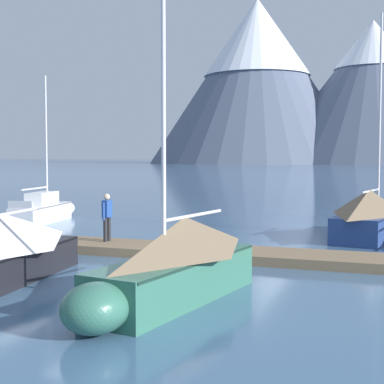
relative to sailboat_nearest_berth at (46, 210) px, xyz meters
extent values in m
plane|color=#426689|center=(10.07, -10.43, -0.59)|extent=(700.00, 700.00, 0.00)
cone|color=slate|center=(-52.27, 197.62, 31.41)|extent=(84.19, 84.19, 63.98)
cone|color=white|center=(-52.27, 197.62, 48.37)|extent=(41.67, 41.67, 30.16)
cone|color=slate|center=(-9.51, 204.92, 26.03)|extent=(80.37, 80.37, 53.23)
cone|color=white|center=(-9.51, 204.92, 43.68)|extent=(28.58, 28.58, 18.03)
cube|color=#846B4C|center=(10.07, -6.43, -0.44)|extent=(24.20, 3.78, 0.30)
cylinder|color=#38383D|center=(10.13, -7.32, -0.47)|extent=(23.10, 1.88, 0.24)
cylinder|color=#38383D|center=(10.00, -5.53, -0.47)|extent=(23.10, 1.88, 0.24)
cube|color=white|center=(0.13, -0.58, -0.15)|extent=(2.29, 4.65, 0.87)
ellipsoid|color=white|center=(-0.45, 1.96, -0.15)|extent=(1.57, 2.31, 0.83)
cube|color=slate|center=(0.13, -0.58, 0.25)|extent=(2.31, 4.57, 0.06)
cylinder|color=silver|center=(-0.02, 0.10, 3.51)|extent=(0.10, 0.10, 6.44)
cylinder|color=silver|center=(0.29, -1.23, 1.14)|extent=(0.70, 2.68, 0.08)
cube|color=white|center=(0.11, -0.47, 0.60)|extent=(1.35, 2.17, 0.63)
cube|color=silver|center=(0.62, -2.67, 0.47)|extent=(1.18, 0.37, 0.36)
cylinder|color=silver|center=(7.86, -11.81, 1.19)|extent=(0.71, 3.40, 0.08)
pyramid|color=silver|center=(7.87, -11.87, 0.75)|extent=(2.98, 5.35, 0.94)
cube|color=#336B56|center=(13.03, -11.98, -0.07)|extent=(1.97, 5.41, 1.02)
ellipsoid|color=#336B56|center=(12.76, -14.86, -0.07)|extent=(1.38, 1.57, 0.97)
cube|color=#163027|center=(13.03, -11.98, 0.40)|extent=(2.00, 5.31, 0.06)
cylinder|color=silver|center=(12.98, -12.49, 4.18)|extent=(0.10, 0.10, 7.48)
cylinder|color=silver|center=(13.12, -11.13, 1.33)|extent=(0.34, 2.73, 0.08)
pyramid|color=#7A664C|center=(13.07, -11.58, 0.88)|extent=(2.11, 4.38, 0.89)
cube|color=navy|center=(15.83, 0.44, -0.08)|extent=(2.45, 5.86, 1.02)
cube|color=#121D39|center=(15.83, 0.44, 0.39)|extent=(2.48, 5.75, 0.06)
cylinder|color=silver|center=(15.95, 1.51, 4.51)|extent=(0.10, 0.10, 8.15)
cylinder|color=silver|center=(15.80, 0.21, 1.34)|extent=(0.38, 2.61, 0.08)
pyramid|color=#7A664C|center=(15.78, 0.02, 0.92)|extent=(2.57, 4.75, 0.98)
cylinder|color=#232328|center=(7.64, -6.49, 0.14)|extent=(0.14, 0.14, 0.86)
cylinder|color=#232328|center=(7.62, -6.23, 0.14)|extent=(0.14, 0.14, 0.86)
cube|color=#234793|center=(7.63, -6.36, 0.87)|extent=(0.24, 0.39, 0.60)
sphere|color=beige|center=(7.63, -6.36, 1.29)|extent=(0.22, 0.22, 0.22)
cylinder|color=#234793|center=(7.65, -6.61, 0.80)|extent=(0.09, 0.09, 0.62)
cylinder|color=#234793|center=(7.62, -6.11, 0.80)|extent=(0.09, 0.09, 0.62)
camera|label=1|loc=(18.77, -23.92, 2.79)|focal=54.73mm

